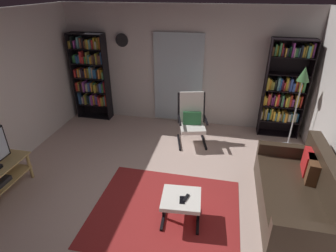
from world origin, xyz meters
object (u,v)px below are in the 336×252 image
at_px(leather_sofa, 300,194).
at_px(cell_phone, 182,200).
at_px(ottoman, 181,201).
at_px(tv_remote, 186,198).
at_px(floor_lamp_by_shelf, 302,82).
at_px(lounge_armchair, 192,117).
at_px(wall_clock, 122,40).
at_px(bookshelf_near_tv, 91,76).
at_px(bookshelf_near_sofa, 285,90).

xyz_separation_m(leather_sofa, cell_phone, (-1.58, -0.57, 0.11)).
distance_m(ottoman, tv_remote, 0.10).
bearing_deg(floor_lamp_by_shelf, tv_remote, -125.83).
distance_m(lounge_armchair, tv_remote, 2.23).
relative_size(ottoman, cell_phone, 3.99).
xyz_separation_m(lounge_armchair, wall_clock, (-1.70, 0.83, 1.32)).
xyz_separation_m(bookshelf_near_tv, floor_lamp_by_shelf, (4.44, -0.49, 0.31)).
bearing_deg(bookshelf_near_sofa, floor_lamp_by_shelf, -71.02).
xyz_separation_m(lounge_armchair, tv_remote, (0.22, -2.22, -0.11)).
bearing_deg(bookshelf_near_tv, lounge_armchair, -15.53).
height_order(ottoman, wall_clock, wall_clock).
xyz_separation_m(bookshelf_near_tv, cell_phone, (2.65, -2.95, -0.63)).
relative_size(bookshelf_near_tv, ottoman, 3.59).
bearing_deg(leather_sofa, lounge_armchair, 136.15).
bearing_deg(wall_clock, leather_sofa, -36.02).
bearing_deg(cell_phone, floor_lamp_by_shelf, 45.92).
bearing_deg(lounge_armchair, tv_remote, -84.33).
distance_m(ottoman, wall_clock, 3.87).
relative_size(cell_phone, floor_lamp_by_shelf, 0.09).
relative_size(ottoman, wall_clock, 1.92).
xyz_separation_m(lounge_armchair, ottoman, (0.15, -2.21, -0.20)).
xyz_separation_m(leather_sofa, lounge_armchair, (-1.76, 1.69, 0.23)).
xyz_separation_m(ottoman, tv_remote, (0.07, -0.01, 0.08)).
relative_size(lounge_armchair, tv_remote, 7.10).
distance_m(bookshelf_near_sofa, ottoman, 3.40).
distance_m(lounge_armchair, cell_phone, 2.27).
bearing_deg(cell_phone, ottoman, 103.79).
xyz_separation_m(bookshelf_near_tv, tv_remote, (2.70, -2.90, -0.62)).
distance_m(floor_lamp_by_shelf, wall_clock, 3.75).
bearing_deg(tv_remote, ottoman, -169.66).
bearing_deg(lounge_armchair, bookshelf_near_tv, 164.47).
bearing_deg(lounge_armchair, bookshelf_near_sofa, 21.04).
relative_size(bookshelf_near_sofa, ottoman, 3.65).
bearing_deg(leather_sofa, tv_remote, -161.13).
xyz_separation_m(tv_remote, floor_lamp_by_shelf, (1.74, 2.42, 0.94)).
distance_m(bookshelf_near_tv, wall_clock, 1.13).
bearing_deg(bookshelf_near_tv, wall_clock, 10.18).
bearing_deg(leather_sofa, wall_clock, 143.98).
bearing_deg(floor_lamp_by_shelf, leather_sofa, -96.20).
xyz_separation_m(leather_sofa, wall_clock, (-3.46, 2.52, 1.54)).
bearing_deg(wall_clock, ottoman, -58.54).
distance_m(tv_remote, wall_clock, 3.87).
bearing_deg(ottoman, bookshelf_near_sofa, 60.48).
height_order(bookshelf_near_tv, bookshelf_near_sofa, bookshelf_near_sofa).
relative_size(bookshelf_near_tv, lounge_armchair, 1.96).
relative_size(lounge_armchair, cell_phone, 7.30).
relative_size(bookshelf_near_tv, wall_clock, 6.91).
relative_size(lounge_armchair, ottoman, 1.83).
relative_size(leather_sofa, wall_clock, 6.41).
height_order(leather_sofa, ottoman, leather_sofa).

